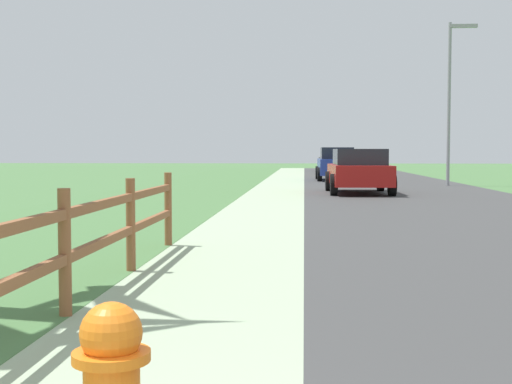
# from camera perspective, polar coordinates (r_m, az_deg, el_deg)

# --- Properties ---
(ground_plane) EXTENTS (120.00, 120.00, 0.00)m
(ground_plane) POSITION_cam_1_polar(r_m,az_deg,el_deg) (25.66, 3.94, 0.12)
(ground_plane) COLOR #48733F
(road_asphalt) EXTENTS (7.00, 66.00, 0.01)m
(road_asphalt) POSITION_cam_1_polar(r_m,az_deg,el_deg) (27.88, 11.15, 0.33)
(road_asphalt) COLOR #3C3C3C
(road_asphalt) RESTS_ON ground
(curb_concrete) EXTENTS (6.00, 66.00, 0.01)m
(curb_concrete) POSITION_cam_1_polar(r_m,az_deg,el_deg) (27.82, -2.25, 0.38)
(curb_concrete) COLOR #9FB390
(curb_concrete) RESTS_ON ground
(grass_verge) EXTENTS (5.00, 66.00, 0.00)m
(grass_verge) POSITION_cam_1_polar(r_m,az_deg,el_deg) (28.02, -5.30, 0.39)
(grass_verge) COLOR #48733F
(grass_verge) RESTS_ON ground
(rail_fence) EXTENTS (0.11, 9.25, 1.10)m
(rail_fence) POSITION_cam_1_polar(r_m,az_deg,el_deg) (6.23, -15.28, -3.98)
(rail_fence) COLOR brown
(rail_fence) RESTS_ON ground
(parked_suv_red) EXTENTS (2.18, 4.53, 1.51)m
(parked_suv_red) POSITION_cam_1_polar(r_m,az_deg,el_deg) (24.12, 8.36, 1.73)
(parked_suv_red) COLOR maroon
(parked_suv_red) RESTS_ON ground
(parked_car_blue) EXTENTS (2.03, 4.41, 1.63)m
(parked_car_blue) POSITION_cam_1_polar(r_m,az_deg,el_deg) (35.04, 6.57, 2.26)
(parked_car_blue) COLOR navy
(parked_car_blue) RESTS_ON ground
(parked_car_beige) EXTENTS (2.04, 4.92, 1.49)m
(parked_car_beige) POSITION_cam_1_polar(r_m,az_deg,el_deg) (44.65, 6.57, 2.43)
(parked_car_beige) COLOR #C6B793
(parked_car_beige) RESTS_ON ground
(parked_car_black) EXTENTS (2.14, 4.81, 1.48)m
(parked_car_black) POSITION_cam_1_polar(r_m,az_deg,el_deg) (52.61, 6.25, 2.55)
(parked_car_black) COLOR black
(parked_car_black) RESTS_ON ground
(street_lamp) EXTENTS (1.17, 0.20, 6.75)m
(street_lamp) POSITION_cam_1_polar(r_m,az_deg,el_deg) (30.44, 15.63, 8.00)
(street_lamp) COLOR gray
(street_lamp) RESTS_ON ground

